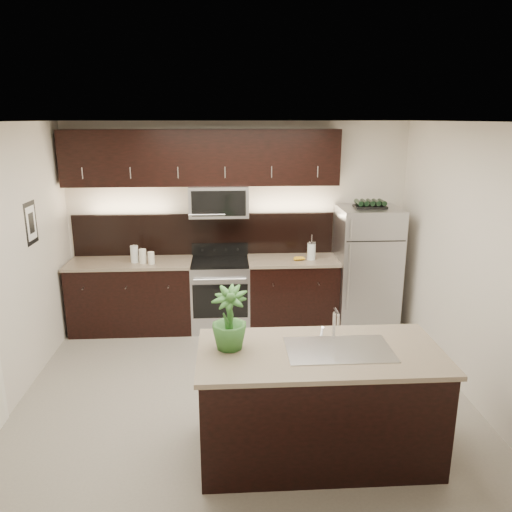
{
  "coord_description": "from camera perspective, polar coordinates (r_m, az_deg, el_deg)",
  "views": [
    {
      "loc": [
        -0.15,
        -4.6,
        2.73
      ],
      "look_at": [
        0.16,
        0.55,
        1.3
      ],
      "focal_mm": 35.0,
      "sensor_mm": 36.0,
      "label": 1
    }
  ],
  "objects": [
    {
      "name": "plant",
      "position": [
        3.99,
        -3.08,
        -7.11
      ],
      "size": [
        0.36,
        0.36,
        0.51
      ],
      "primitive_type": "imported",
      "rotation": [
        0.0,
        0.0,
        -0.3
      ],
      "color": "#306528",
      "rests_on": "island"
    },
    {
      "name": "wine_rack",
      "position": [
        6.58,
        12.92,
        5.79
      ],
      "size": [
        0.4,
        0.25,
        0.1
      ],
      "color": "black",
      "rests_on": "refrigerator"
    },
    {
      "name": "bananas",
      "position": [
        6.52,
        4.53,
        -0.28
      ],
      "size": [
        0.18,
        0.15,
        0.05
      ],
      "primitive_type": "ellipsoid",
      "rotation": [
        0.0,
        0.0,
        0.18
      ],
      "color": "#C38E1B",
      "rests_on": "counter_run"
    },
    {
      "name": "counter_run",
      "position": [
        6.69,
        -5.83,
        -4.34
      ],
      "size": [
        3.51,
        0.65,
        0.94
      ],
      "color": "black",
      "rests_on": "ground"
    },
    {
      "name": "refrigerator",
      "position": [
        6.77,
        12.48,
        -1.36
      ],
      "size": [
        0.78,
        0.71,
        1.62
      ],
      "primitive_type": "cube",
      "color": "#B2B2B7",
      "rests_on": "ground"
    },
    {
      "name": "french_press",
      "position": [
        6.55,
        6.35,
        0.63
      ],
      "size": [
        0.11,
        0.11,
        0.33
      ],
      "rotation": [
        0.0,
        0.0,
        0.42
      ],
      "color": "silver",
      "rests_on": "counter_run"
    },
    {
      "name": "upper_fixtures",
      "position": [
        6.47,
        -5.95,
        10.16
      ],
      "size": [
        3.49,
        0.4,
        1.66
      ],
      "color": "black",
      "rests_on": "counter_run"
    },
    {
      "name": "island",
      "position": [
        4.31,
        7.14,
        -16.24
      ],
      "size": [
        1.96,
        0.96,
        0.94
      ],
      "color": "black",
      "rests_on": "ground"
    },
    {
      "name": "sink_faucet",
      "position": [
        4.12,
        9.43,
        -10.27
      ],
      "size": [
        0.84,
        0.5,
        0.28
      ],
      "color": "silver",
      "rests_on": "island"
    },
    {
      "name": "ground",
      "position": [
        5.35,
        -1.37,
        -15.19
      ],
      "size": [
        4.5,
        4.5,
        0.0
      ],
      "primitive_type": "plane",
      "color": "gray",
      "rests_on": "ground"
    },
    {
      "name": "canisters",
      "position": [
        6.53,
        -13.04,
        0.05
      ],
      "size": [
        0.31,
        0.17,
        0.22
      ],
      "rotation": [
        0.0,
        0.0,
        -0.36
      ],
      "color": "silver",
      "rests_on": "counter_run"
    },
    {
      "name": "room_walls",
      "position": [
        4.68,
        -2.84,
        2.69
      ],
      "size": [
        4.52,
        4.02,
        2.71
      ],
      "color": "beige",
      "rests_on": "ground"
    }
  ]
}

